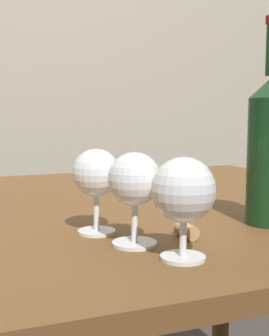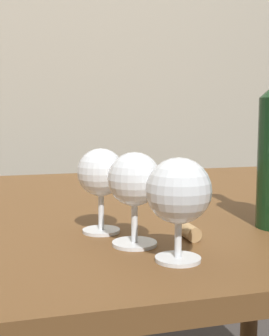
# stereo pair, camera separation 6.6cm
# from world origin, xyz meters

# --- Properties ---
(back_wall) EXTENTS (5.00, 0.08, 2.60)m
(back_wall) POSITION_xyz_m (0.00, 1.07, 1.30)
(back_wall) COLOR #B2A893
(back_wall) RESTS_ON ground_plane
(dining_table) EXTENTS (1.30, 0.98, 0.73)m
(dining_table) POSITION_xyz_m (0.00, 0.00, 0.64)
(dining_table) COLOR brown
(dining_table) RESTS_ON ground_plane
(wine_glass_port) EXTENTS (0.08, 0.08, 0.13)m
(wine_glass_port) POSITION_xyz_m (0.03, -0.37, 0.81)
(wine_glass_port) COLOR white
(wine_glass_port) RESTS_ON dining_table
(wine_glass_merlot) EXTENTS (0.07, 0.07, 0.13)m
(wine_glass_merlot) POSITION_xyz_m (-0.01, -0.29, 0.81)
(wine_glass_merlot) COLOR white
(wine_glass_merlot) RESTS_ON dining_table
(wine_glass_white) EXTENTS (0.07, 0.07, 0.13)m
(wine_glass_white) POSITION_xyz_m (-0.04, -0.20, 0.82)
(wine_glass_white) COLOR white
(wine_glass_white) RESTS_ON dining_table
(cork) EXTENTS (0.02, 0.04, 0.02)m
(cork) POSITION_xyz_m (0.08, -0.28, 0.74)
(cork) COLOR tan
(cork) RESTS_ON dining_table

